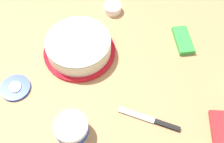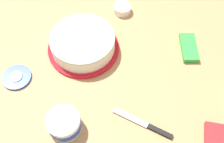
# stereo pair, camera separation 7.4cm
# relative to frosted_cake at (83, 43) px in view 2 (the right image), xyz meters

# --- Properties ---
(ground_plane) EXTENTS (1.54, 1.54, 0.00)m
(ground_plane) POSITION_rel_frosted_cake_xyz_m (-0.26, -0.12, -0.04)
(ground_plane) COLOR tan
(frosted_cake) EXTENTS (0.31, 0.31, 0.09)m
(frosted_cake) POSITION_rel_frosted_cake_xyz_m (0.00, 0.00, 0.00)
(frosted_cake) COLOR red
(frosted_cake) RESTS_ON ground_plane
(frosting_tub) EXTENTS (0.12, 0.12, 0.07)m
(frosting_tub) POSITION_rel_frosted_cake_xyz_m (-0.33, 0.15, -0.01)
(frosting_tub) COLOR white
(frosting_tub) RESTS_ON ground_plane
(frosting_tub_lid) EXTENTS (0.12, 0.12, 0.02)m
(frosting_tub_lid) POSITION_rel_frosted_cake_xyz_m (-0.06, 0.30, -0.04)
(frosting_tub_lid) COLOR #233DAD
(frosting_tub_lid) RESTS_ON ground_plane
(spreading_knife) EXTENTS (0.18, 0.18, 0.01)m
(spreading_knife) POSITION_rel_frosted_cake_xyz_m (-0.41, -0.14, -0.04)
(spreading_knife) COLOR silver
(spreading_knife) RESTS_ON ground_plane
(sprinkle_bowl_rainbow) EXTENTS (0.08, 0.08, 0.04)m
(sprinkle_bowl_rainbow) POSITION_rel_frosted_cake_xyz_m (0.17, -0.23, -0.02)
(sprinkle_bowl_rainbow) COLOR white
(sprinkle_bowl_rainbow) RESTS_ON ground_plane
(candy_box_lower) EXTENTS (0.16, 0.11, 0.02)m
(candy_box_lower) POSITION_rel_frosted_cake_xyz_m (-0.14, -0.44, -0.03)
(candy_box_lower) COLOR green
(candy_box_lower) RESTS_ON ground_plane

